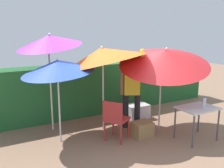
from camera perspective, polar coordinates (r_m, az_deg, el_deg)
ground_plane at (r=5.70m, az=1.47°, el=-11.45°), size 24.00×24.00×0.00m
hedge_row at (r=6.93m, az=-5.53°, el=-1.10°), size 8.00×0.70×1.39m
umbrella_rainbow at (r=5.63m, az=-14.44°, el=9.64°), size 1.47×1.45×2.37m
umbrella_orange at (r=5.48m, az=-2.27°, el=6.67°), size 2.00×1.95×2.25m
umbrella_yellow at (r=5.69m, az=12.01°, el=6.14°), size 2.16×2.08×2.29m
umbrella_navy at (r=4.99m, az=-12.49°, el=4.00°), size 1.48×1.46×1.83m
person_vendor at (r=5.80m, az=4.62°, el=-1.28°), size 0.53×0.35×1.88m
chair_plastic at (r=5.16m, az=0.77°, el=-7.91°), size 0.61×0.61×0.89m
cooler_box at (r=6.63m, az=5.86°, el=-6.31°), size 0.59×0.41×0.37m
crate_cardboard at (r=5.55m, az=7.02°, el=-10.38°), size 0.41×0.35×0.33m
folding_table at (r=5.49m, az=19.20°, el=-6.00°), size 0.80×0.60×0.72m
bottle_water at (r=5.43m, az=20.63°, el=-4.08°), size 0.07×0.07×0.24m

